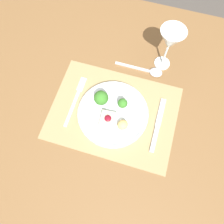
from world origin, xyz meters
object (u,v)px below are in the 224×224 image
at_px(wine_glass_near, 170,41).
at_px(spoon, 151,71).
at_px(fork, 77,98).
at_px(knife, 157,128).
at_px(dinner_plate, 112,112).

bearing_deg(wine_glass_near, spoon, -125.07).
relative_size(fork, knife, 1.00).
height_order(fork, knife, knife).
bearing_deg(spoon, fork, -139.44).
relative_size(fork, spoon, 1.09).
xyz_separation_m(knife, wine_glass_near, (-0.04, 0.29, 0.14)).
distance_m(dinner_plate, knife, 0.18).
xyz_separation_m(knife, spoon, (-0.08, 0.23, 0.00)).
distance_m(spoon, wine_glass_near, 0.15).
xyz_separation_m(fork, spoon, (0.25, 0.20, 0.00)).
xyz_separation_m(spoon, wine_glass_near, (0.04, 0.05, 0.14)).
bearing_deg(knife, wine_glass_near, 98.09).
bearing_deg(fork, wine_glass_near, 39.93).
relative_size(dinner_plate, wine_glass_near, 1.37).
bearing_deg(spoon, knife, -69.51).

